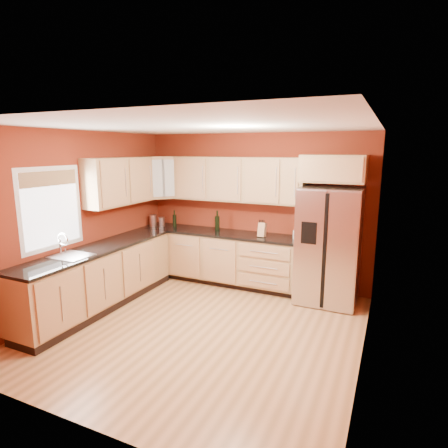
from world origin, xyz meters
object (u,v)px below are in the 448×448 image
(wine_bottle_a, at_px, (217,221))
(soap_dispenser, at_px, (295,234))
(canister_left, at_px, (153,221))
(knife_block, at_px, (262,230))
(refrigerator, at_px, (329,246))

(wine_bottle_a, xyz_separation_m, soap_dispenser, (1.39, -0.03, -0.09))
(canister_left, xyz_separation_m, knife_block, (2.12, 0.03, 0.01))
(canister_left, height_order, knife_block, knife_block)
(canister_left, xyz_separation_m, soap_dispenser, (2.65, 0.10, -0.02))
(knife_block, distance_m, soap_dispenser, 0.53)
(soap_dispenser, bearing_deg, wine_bottle_a, 178.72)
(refrigerator, height_order, soap_dispenser, refrigerator)
(soap_dispenser, bearing_deg, knife_block, -172.70)
(wine_bottle_a, bearing_deg, knife_block, -6.52)
(canister_left, relative_size, knife_block, 0.92)
(wine_bottle_a, height_order, knife_block, wine_bottle_a)
(knife_block, height_order, soap_dispenser, knife_block)
(refrigerator, bearing_deg, canister_left, -179.75)
(refrigerator, height_order, knife_block, refrigerator)
(wine_bottle_a, height_order, soap_dispenser, wine_bottle_a)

